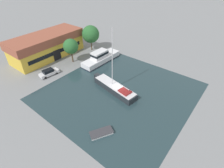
# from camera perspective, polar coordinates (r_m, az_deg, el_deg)

# --- Properties ---
(ground_plane) EXTENTS (440.00, 440.00, 0.00)m
(ground_plane) POSITION_cam_1_polar(r_m,az_deg,el_deg) (38.06, 2.55, -2.41)
(ground_plane) COLOR gray
(water_canal) EXTENTS (29.96, 28.88, 0.01)m
(water_canal) POSITION_cam_1_polar(r_m,az_deg,el_deg) (38.06, 2.55, -2.41)
(water_canal) COLOR #23383D
(water_canal) RESTS_ON ground
(warehouse_building) EXTENTS (20.86, 8.66, 6.45)m
(warehouse_building) POSITION_cam_1_polar(r_m,az_deg,el_deg) (54.40, -20.45, 11.73)
(warehouse_building) COLOR gold
(warehouse_building) RESTS_ON ground
(quay_tree_near_building) EXTENTS (4.02, 4.02, 6.61)m
(quay_tree_near_building) POSITION_cam_1_polar(r_m,az_deg,el_deg) (48.48, -13.31, 11.87)
(quay_tree_near_building) COLOR brown
(quay_tree_near_building) RESTS_ON ground
(quay_tree_by_water) EXTENTS (5.17, 5.17, 7.60)m
(quay_tree_by_water) POSITION_cam_1_polar(r_m,az_deg,el_deg) (54.81, -6.98, 15.84)
(quay_tree_by_water) COLOR brown
(quay_tree_by_water) RESTS_ON ground
(parked_car) EXTENTS (4.93, 2.31, 1.64)m
(parked_car) POSITION_cam_1_polar(r_m,az_deg,el_deg) (45.54, -19.92, 3.58)
(parked_car) COLOR silver
(parked_car) RESTS_ON ground
(sailboat_moored) EXTENTS (4.30, 12.25, 13.61)m
(sailboat_moored) POSITION_cam_1_polar(r_m,az_deg,el_deg) (37.81, 0.74, -1.15)
(sailboat_moored) COLOR #23282D
(sailboat_moored) RESTS_ON water_canal
(motor_cruiser) EXTENTS (12.33, 3.69, 3.36)m
(motor_cruiser) POSITION_cam_1_polar(r_m,az_deg,el_deg) (48.75, -3.67, 8.51)
(motor_cruiser) COLOR white
(motor_cruiser) RESTS_ON water_canal
(small_dinghy) EXTENTS (4.15, 3.30, 0.50)m
(small_dinghy) POSITION_cam_1_polar(r_m,az_deg,el_deg) (29.82, -3.51, -15.63)
(small_dinghy) COLOR silver
(small_dinghy) RESTS_ON water_canal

